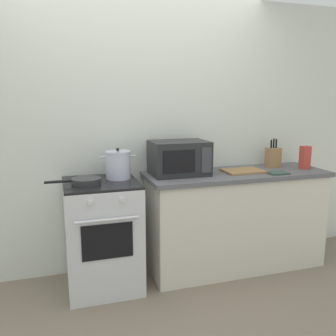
# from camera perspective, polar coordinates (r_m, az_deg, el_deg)

# --- Properties ---
(ground_plane) EXTENTS (10.00, 10.00, 0.00)m
(ground_plane) POSITION_cam_1_polar(r_m,az_deg,el_deg) (2.89, -0.81, -22.43)
(ground_plane) COLOR #7A6B5B
(back_wall) EXTENTS (4.40, 0.10, 2.50)m
(back_wall) POSITION_cam_1_polar(r_m,az_deg,el_deg) (3.45, -0.67, 5.27)
(back_wall) COLOR silver
(back_wall) RESTS_ON ground_plane
(lower_cabinet_right) EXTENTS (1.64, 0.56, 0.88)m
(lower_cabinet_right) POSITION_cam_1_polar(r_m,az_deg,el_deg) (3.53, 10.51, -8.28)
(lower_cabinet_right) COLOR beige
(lower_cabinet_right) RESTS_ON ground_plane
(countertop_right) EXTENTS (1.70, 0.60, 0.04)m
(countertop_right) POSITION_cam_1_polar(r_m,az_deg,el_deg) (3.41, 10.78, -0.95)
(countertop_right) COLOR #59595E
(countertop_right) RESTS_ON lower_cabinet_right
(stove) EXTENTS (0.60, 0.64, 0.92)m
(stove) POSITION_cam_1_polar(r_m,az_deg,el_deg) (3.14, -10.24, -10.31)
(stove) COLOR silver
(stove) RESTS_ON ground_plane
(stock_pot) EXTENTS (0.30, 0.22, 0.26)m
(stock_pot) POSITION_cam_1_polar(r_m,az_deg,el_deg) (3.08, -7.86, 0.50)
(stock_pot) COLOR silver
(stock_pot) RESTS_ON stove
(frying_pan) EXTENTS (0.43, 0.23, 0.05)m
(frying_pan) POSITION_cam_1_polar(r_m,az_deg,el_deg) (2.94, -12.86, -2.03)
(frying_pan) COLOR #28282B
(frying_pan) RESTS_ON stove
(microwave) EXTENTS (0.50, 0.37, 0.30)m
(microwave) POSITION_cam_1_polar(r_m,az_deg,el_deg) (3.21, 1.75, 1.61)
(microwave) COLOR #232326
(microwave) RESTS_ON countertop_right
(cutting_board) EXTENTS (0.36, 0.26, 0.02)m
(cutting_board) POSITION_cam_1_polar(r_m,az_deg,el_deg) (3.41, 11.73, -0.46)
(cutting_board) COLOR #997047
(cutting_board) RESTS_ON countertop_right
(knife_block) EXTENTS (0.13, 0.10, 0.28)m
(knife_block) POSITION_cam_1_polar(r_m,az_deg,el_deg) (3.72, 16.19, 1.66)
(knife_block) COLOR #997047
(knife_block) RESTS_ON countertop_right
(pasta_box) EXTENTS (0.08, 0.08, 0.22)m
(pasta_box) POSITION_cam_1_polar(r_m,az_deg,el_deg) (3.72, 20.74, 1.56)
(pasta_box) COLOR #B73D33
(pasta_box) RESTS_ON countertop_right
(oven_mitt) EXTENTS (0.18, 0.14, 0.02)m
(oven_mitt) POSITION_cam_1_polar(r_m,az_deg,el_deg) (3.41, 16.86, -0.74)
(oven_mitt) COLOR #384C42
(oven_mitt) RESTS_ON countertop_right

